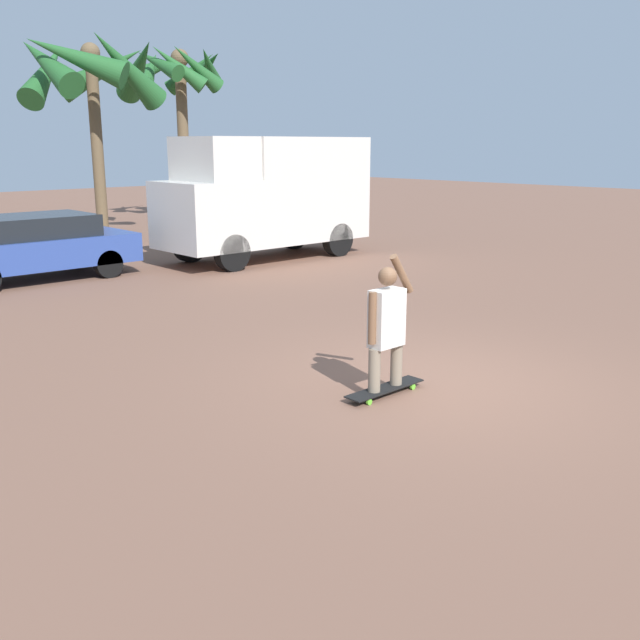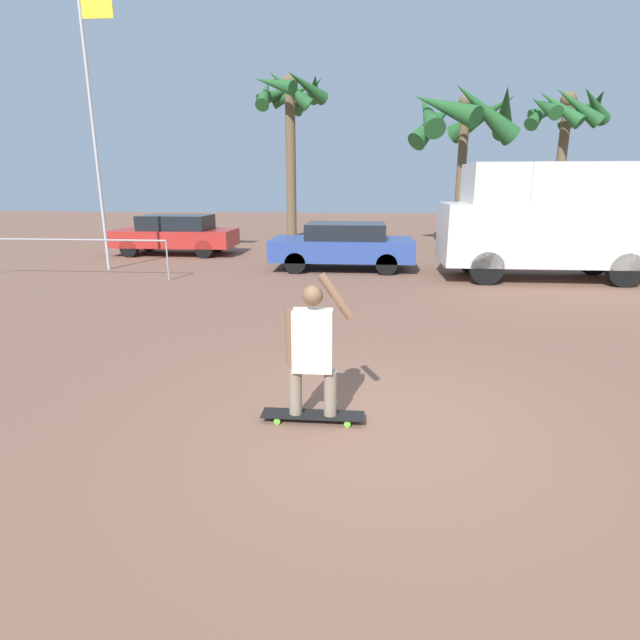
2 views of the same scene
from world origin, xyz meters
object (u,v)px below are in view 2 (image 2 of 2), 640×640
Objects in this scene: palm_tree_near_van at (567,116)px; flagpole at (94,113)px; parked_car_red at (175,234)px; skateboard at (313,415)px; person_skateboarder at (313,345)px; palm_tree_center_background at (463,117)px; palm_tree_far_left at (291,102)px; camper_van at (552,218)px; parked_car_blue at (343,245)px.

flagpole reaches higher than palm_tree_near_van.
skateboard is at bearing -63.68° from parked_car_red.
person_skateboarder is 0.25× the size of palm_tree_near_van.
person_skateboarder is 0.26× the size of palm_tree_center_background.
flagpole is at bearing -112.30° from palm_tree_far_left.
palm_tree_center_background is (4.07, 15.35, 4.01)m from person_skateboarder.
flagpole is (-12.48, 0.56, 2.75)m from camper_van.
palm_tree_far_left is (-2.95, 19.46, 5.21)m from person_skateboarder.
person_skateboarder is 12.28m from flagpole.
parked_car_red is at bearing 116.32° from person_skateboarder.
flagpole is (-7.08, 9.41, 4.31)m from skateboard.
palm_tree_far_left is (-7.03, 4.11, 1.21)m from palm_tree_center_background.
palm_tree_near_van is 5.18m from palm_tree_center_background.
flagpole is (-7.08, 9.41, 3.51)m from person_skateboarder.
palm_tree_far_left is at bearing 67.70° from flagpole.
person_skateboarder is (-0.00, -0.00, 0.80)m from skateboard.
parked_car_blue is 12.52m from palm_tree_near_van.
parked_car_blue reaches higher than skateboard.
camper_van is at bearing -2.58° from flagpole.
palm_tree_center_background is at bearing 51.97° from parked_car_blue.
palm_tree_far_left reaches higher than parked_car_red.
parked_car_blue is (-0.11, 9.99, -0.14)m from person_skateboarder.
flagpole is at bearing -151.96° from palm_tree_center_background.
parked_car_blue is (-5.52, 1.15, -0.91)m from camper_van.
camper_van is at bearing -18.37° from parked_car_red.
flagpole is at bearing -152.16° from palm_tree_near_van.
parked_car_red is 11.47m from palm_tree_center_background.
person_skateboarder reaches higher than parked_car_red.
flagpole reaches higher than parked_car_red.
flagpole is (-6.96, -0.58, 3.66)m from parked_car_blue.
skateboard is 0.21× the size of camper_van.
parked_car_red is at bearing 116.32° from skateboard.
palm_tree_near_van is 0.82× the size of flagpole.
palm_tree_center_background is at bearing 75.13° from person_skateboarder.
flagpole is at bearing 177.42° from camper_van.
camper_van reaches higher than parked_car_red.
person_skateboarder is at bearing -180.00° from skateboard.
skateboard is 0.15× the size of flagpole.
palm_tree_far_left reaches higher than camper_van.
parked_car_red is (-6.18, 2.74, 0.01)m from parked_car_blue.
flagpole is at bearing 126.96° from skateboard.
palm_tree_near_van is (3.27, 8.88, 3.53)m from camper_van.
person_skateboarder reaches higher than parked_car_blue.
skateboard is 0.26× the size of parked_car_red.
parked_car_blue is 7.97m from palm_tree_center_background.
palm_tree_near_van is at bearing 69.81° from camper_van.
flagpole reaches higher than palm_tree_center_background.
skateboard is 12.54m from flagpole.
palm_tree_center_background is at bearing 28.04° from flagpole.
skateboard is 10.01m from parked_car_blue.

